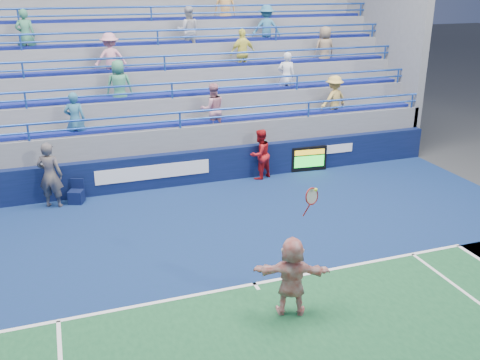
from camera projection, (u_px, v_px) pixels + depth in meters
name	position (u px, v px, depth m)	size (l,w,h in m)	color
ground	(255.00, 285.00, 11.69)	(120.00, 120.00, 0.00)	#333538
sponsor_wall	(183.00, 168.00, 17.24)	(18.00, 0.32, 1.10)	#091434
bleacher_stand	(159.00, 113.00, 20.22)	(18.00, 5.60, 6.13)	slate
serve_speed_board	(309.00, 159.00, 18.50)	(1.28, 0.25, 0.88)	black
judge_chair	(76.00, 196.00, 15.91)	(0.53, 0.54, 0.72)	#0C1439
tennis_player	(292.00, 276.00, 10.43)	(1.60, 1.00, 2.65)	white
line_judge	(50.00, 175.00, 15.39)	(0.72, 0.47, 1.96)	#151A39
ball_girl	(260.00, 154.00, 17.68)	(0.82, 0.64, 1.69)	red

